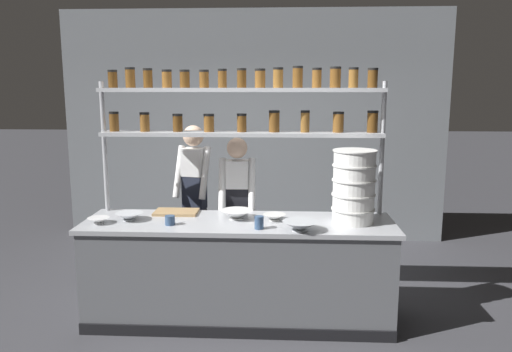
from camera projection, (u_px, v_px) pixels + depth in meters
name	position (u px, v px, depth m)	size (l,w,h in m)	color
ground_plane	(239.00, 318.00, 4.56)	(40.00, 40.00, 0.00)	#3D3D42
back_wall	(254.00, 127.00, 6.75)	(5.14, 0.12, 3.09)	gray
prep_counter	(239.00, 271.00, 4.48)	(2.74, 0.76, 0.92)	slate
spice_shelf_unit	(243.00, 114.00, 4.56)	(2.62, 0.28, 2.27)	#ADAFB5
chef_left	(194.00, 194.00, 5.24)	(0.40, 0.33, 1.70)	black
chef_center	(237.00, 206.00, 4.96)	(0.37, 0.29, 1.60)	black
container_stack	(354.00, 187.00, 4.30)	(0.38, 0.38, 0.64)	white
cutting_board	(176.00, 212.00, 4.67)	(0.40, 0.26, 0.02)	#A88456
prep_bowl_near_left	(237.00, 215.00, 4.47)	(0.29, 0.29, 0.08)	white
prep_bowl_center_front	(300.00, 226.00, 4.09)	(0.30, 0.30, 0.08)	#B2B7BC
prep_bowl_center_back	(274.00, 217.00, 4.42)	(0.20, 0.20, 0.06)	silver
prep_bowl_near_right	(99.00, 221.00, 4.32)	(0.19, 0.19, 0.05)	white
prep_bowl_far_left	(129.00, 217.00, 4.42)	(0.25, 0.25, 0.07)	silver
serving_cup_front	(170.00, 220.00, 4.27)	(0.09, 0.09, 0.08)	#334C70
serving_cup_by_board	(259.00, 223.00, 4.15)	(0.08, 0.08, 0.11)	#334C70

